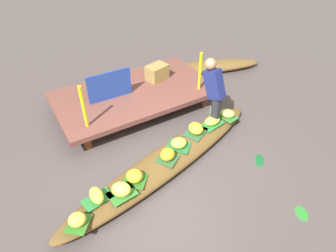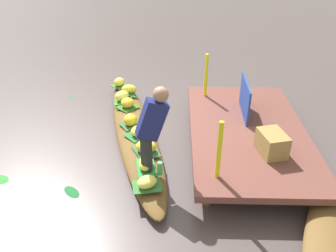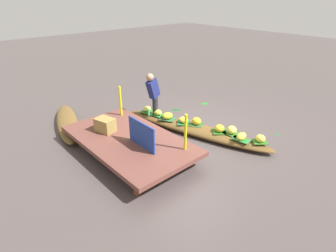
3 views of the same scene
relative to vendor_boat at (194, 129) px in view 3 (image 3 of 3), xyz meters
The scene contains 31 objects.
canal_water 0.11m from the vendor_boat, ahead, with size 40.00×40.00×0.00m, color #4E4443.
dock_platform 1.87m from the vendor_boat, 80.35° to the left, with size 3.20×1.80×0.38m.
vendor_boat is the anchor object (origin of this frame).
moored_boat 3.49m from the vendor_boat, 41.47° to the left, with size 2.62×0.55×0.24m, color brown.
leaf_mat_0 0.71m from the vendor_boat, 163.67° to the right, with size 0.34×0.32×0.01m, color #2B671E.
banana_bunch_0 0.73m from the vendor_boat, 163.67° to the right, with size 0.24×0.25×0.18m, color gold.
leaf_mat_1 0.33m from the vendor_boat, 17.98° to the left, with size 0.38×0.30×0.01m, color #206830.
banana_bunch_1 0.36m from the vendor_boat, 17.98° to the left, with size 0.27×0.23×0.15m, color yellow.
leaf_mat_2 1.71m from the vendor_boat, 163.36° to the right, with size 0.33×0.27×0.01m, color #316F23.
banana_bunch_2 1.72m from the vendor_boat, 163.36° to the right, with size 0.23×0.21×0.17m, color #EED84A.
leaf_mat_3 1.19m from the vendor_boat, 14.10° to the left, with size 0.45×0.26×0.01m, color #27813A.
banana_bunch_3 1.20m from the vendor_boat, 14.10° to the left, with size 0.32×0.20×0.16m, color #ECE743.
leaf_mat_4 1.59m from the vendor_boat, 12.17° to the left, with size 0.38×0.27×0.01m, color #327031.
banana_bunch_4 1.60m from the vendor_boat, 12.17° to the left, with size 0.27×0.21×0.14m, color #ECE258.
leaf_mat_5 1.01m from the vendor_boat, 160.55° to the right, with size 0.39×0.30×0.01m, color #33782C.
banana_bunch_5 1.03m from the vendor_boat, 160.55° to the right, with size 0.28×0.23×0.20m, color #E6E755.
leaf_mat_6 0.81m from the vendor_boat, 18.77° to the left, with size 0.42×0.32×0.01m, color #2C5B34.
banana_bunch_6 0.82m from the vendor_boat, 18.77° to the left, with size 0.30×0.24×0.18m, color yellow.
leaf_mat_7 1.31m from the vendor_boat, 169.15° to the right, with size 0.42×0.24×0.01m, color #297434.
banana_bunch_7 1.32m from the vendor_boat, 169.15° to the right, with size 0.30×0.18×0.18m, color yellow.
leaf_mat_8 0.14m from the vendor_boat, 109.06° to the right, with size 0.31×0.32×0.01m, color #2E592E.
banana_bunch_8 0.23m from the vendor_boat, 109.06° to the right, with size 0.22×0.24×0.20m, color yellow.
vendor_person 1.49m from the vendor_boat, 17.95° to the left, with size 0.28×0.47×1.23m.
water_bottle 1.39m from the vendor_boat, 20.84° to the left, with size 0.07×0.07×0.20m, color #51BC60.
market_banner 1.93m from the vendor_boat, 95.87° to the left, with size 0.88×0.03×0.58m, color navy.
railing_post_west 1.66m from the vendor_boat, 125.77° to the left, with size 0.06×0.06×0.80m, color yellow.
railing_post_east 2.06m from the vendor_boat, 39.21° to the left, with size 0.06×0.06×0.80m, color yellow.
produce_crate 2.29m from the vendor_boat, 64.51° to the left, with size 0.44×0.32×0.32m, color olive.
drifting_plant_0 2.17m from the vendor_boat, 135.07° to the right, with size 0.17×0.15×0.01m, color #355739.
drifting_plant_1 1.60m from the vendor_boat, 26.62° to the right, with size 0.31×0.15×0.01m, color #155826.
drifting_plant_2 2.16m from the vendor_boat, 56.76° to the right, with size 0.26×0.18×0.01m, color #297E2B.
Camera 3 is at (-4.34, 4.83, 3.38)m, focal length 29.41 mm.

